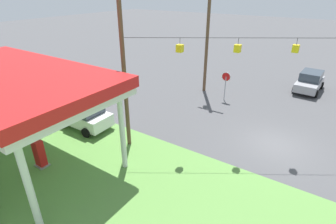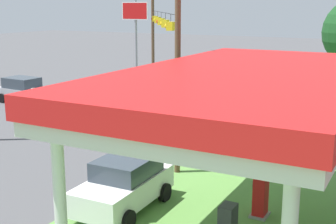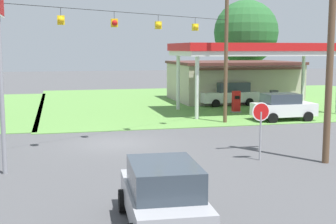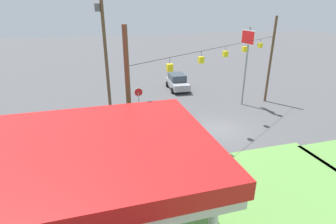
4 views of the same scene
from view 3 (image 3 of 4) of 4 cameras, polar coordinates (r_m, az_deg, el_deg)
The scene contains 14 objects.
ground_plane at distance 23.79m, azimuth -6.35°, elevation -3.83°, with size 160.00×160.00×0.00m, color #4C4C4F.
grass_verge_station_corner at distance 44.17m, azimuth 8.62°, elevation 1.47°, with size 36.00×28.00×0.04m, color #5B8E42.
gas_station_canopy at distance 35.62m, azimuth 10.72°, elevation 7.43°, with size 12.09×6.43×5.15m.
gas_station_store at distance 43.75m, azimuth 7.86°, elevation 3.79°, with size 10.91×8.73×3.61m.
fuel_pump_near at distance 35.25m, azimuth 8.31°, elevation 1.16°, with size 0.71×0.56×1.63m.
fuel_pump_far at distance 36.48m, azimuth 12.76°, elevation 1.27°, with size 0.71×0.56×1.63m.
car_at_pumps_front at distance 31.96m, azimuth 13.83°, elevation 0.64°, with size 4.11×2.17×1.81m.
car_at_pumps_rear at distance 39.64m, azimuth 7.46°, elevation 2.22°, with size 5.06×2.40×1.98m.
car_on_crossroad at distance 12.47m, azimuth -0.63°, elevation -10.04°, with size 2.30×4.51×1.82m.
stop_sign_roadside at distance 20.19m, azimuth 11.25°, elevation -0.76°, with size 0.80×0.08×2.50m.
stop_sign_overhead at distance 18.47m, azimuth -19.78°, elevation 9.11°, with size 0.22×2.14×7.47m.
utility_pole_main at distance 20.30m, azimuth 19.46°, elevation 10.98°, with size 2.20×0.44×10.87m.
signal_span_gantry at distance 23.31m, azimuth -6.51°, elevation 7.44°, with size 15.60×10.24×8.39m.
tree_behind_station at distance 51.28m, azimuth 9.48°, elevation 9.55°, with size 6.84×6.84×9.92m.
Camera 3 is at (-2.83, -23.15, 4.73)m, focal length 50.00 mm.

